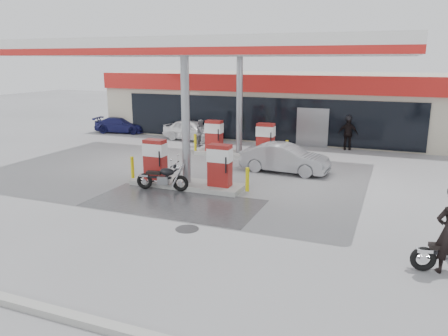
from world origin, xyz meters
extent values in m
plane|color=gray|center=(0.00, 0.00, 0.00)|extent=(90.00, 90.00, 0.00)
cube|color=#4C4C4F|center=(0.50, 0.00, 0.00)|extent=(6.00, 3.00, 0.00)
cylinder|color=#38383A|center=(2.00, -2.00, 0.00)|extent=(0.70, 0.70, 0.01)
cube|color=#B1AB94|center=(0.00, 16.00, 2.00)|extent=(22.00, 8.00, 4.00)
cube|color=black|center=(0.00, 11.97, 1.40)|extent=(18.00, 0.10, 2.60)
cube|color=red|center=(0.00, 11.90, 3.50)|extent=(22.00, 0.25, 1.00)
cube|color=navy|center=(7.00, 11.85, 3.50)|extent=(3.50, 0.12, 0.80)
cube|color=gray|center=(3.00, 11.93, 1.10)|extent=(1.80, 0.14, 2.20)
cube|color=silver|center=(0.00, 5.00, 5.30)|extent=(16.00, 10.00, 0.60)
cube|color=red|center=(0.00, 0.05, 5.12)|extent=(16.00, 0.12, 0.24)
cube|color=red|center=(0.00, 9.95, 5.12)|extent=(16.00, 0.12, 0.24)
cylinder|color=gray|center=(0.00, 2.00, 2.59)|extent=(0.32, 0.32, 5.00)
cylinder|color=gray|center=(0.00, 8.00, 2.59)|extent=(0.32, 0.32, 5.00)
cube|color=#9E9E99|center=(0.00, 2.00, 0.09)|extent=(4.50, 1.30, 0.18)
cube|color=maroon|center=(-1.40, 2.00, 0.98)|extent=(0.85, 0.48, 1.60)
cube|color=maroon|center=(1.40, 2.00, 0.98)|extent=(0.85, 0.48, 1.60)
cube|color=silver|center=(-1.40, 2.00, 1.38)|extent=(0.88, 0.52, 0.50)
cube|color=silver|center=(1.40, 2.00, 1.38)|extent=(0.88, 0.52, 0.50)
cylinder|color=#CFC20B|center=(-2.50, 2.00, 0.54)|extent=(0.14, 0.14, 0.90)
cylinder|color=#CFC20B|center=(2.50, 2.00, 0.54)|extent=(0.14, 0.14, 0.90)
cube|color=#9E9E99|center=(0.00, 8.00, 0.09)|extent=(4.50, 1.30, 0.18)
cube|color=maroon|center=(-1.40, 8.00, 0.98)|extent=(0.85, 0.48, 1.60)
cube|color=maroon|center=(1.40, 8.00, 0.98)|extent=(0.85, 0.48, 1.60)
cube|color=silver|center=(-1.40, 8.00, 1.38)|extent=(0.88, 0.52, 0.50)
cube|color=silver|center=(1.40, 8.00, 1.38)|extent=(0.88, 0.52, 0.50)
cylinder|color=#CFC20B|center=(-2.50, 8.00, 0.54)|extent=(0.14, 0.14, 0.90)
cylinder|color=#CFC20B|center=(2.50, 8.00, 0.54)|extent=(0.14, 0.14, 0.90)
torus|color=black|center=(8.33, -2.26, 0.30)|extent=(0.62, 0.29, 0.61)
cube|color=black|center=(8.71, -2.17, 0.65)|extent=(0.60, 0.37, 0.10)
cylinder|color=silver|center=(8.52, -2.07, 0.28)|extent=(0.90, 0.30, 0.08)
torus|color=black|center=(0.07, 1.32, 0.31)|extent=(0.64, 0.25, 0.63)
torus|color=black|center=(-1.36, 1.08, 0.31)|extent=(0.64, 0.25, 0.63)
cube|color=gray|center=(-0.60, 1.21, 0.40)|extent=(0.46, 0.32, 0.31)
cube|color=black|center=(-0.76, 1.18, 0.50)|extent=(0.95, 0.26, 0.08)
ellipsoid|color=black|center=(-0.45, 1.24, 0.73)|extent=(0.63, 0.43, 0.29)
cube|color=black|center=(-0.96, 1.15, 0.67)|extent=(0.61, 0.35, 0.10)
cylinder|color=silver|center=(-0.14, 1.29, 1.05)|extent=(0.17, 0.79, 0.04)
sphere|color=silver|center=(-0.01, 1.31, 0.92)|extent=(0.19, 0.19, 0.19)
cylinder|color=silver|center=(-1.14, 1.26, 0.29)|extent=(0.94, 0.24, 0.08)
imported|color=white|center=(-4.27, 11.20, 0.63)|extent=(3.88, 2.01, 1.26)
imported|color=#5A5A5F|center=(-2.90, 9.64, 0.77)|extent=(0.67, 0.81, 1.54)
imported|color=gray|center=(3.01, 5.60, 0.63)|extent=(3.91, 1.55, 1.27)
imported|color=#181950|center=(-10.00, 12.00, 0.52)|extent=(3.81, 2.09, 1.05)
imported|color=black|center=(4.98, 11.80, 0.89)|extent=(1.10, 0.62, 1.78)
camera|label=1|loc=(7.50, -12.77, 4.86)|focal=35.00mm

